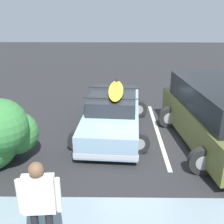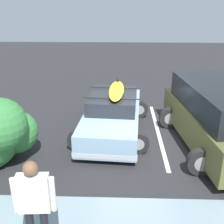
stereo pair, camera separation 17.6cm
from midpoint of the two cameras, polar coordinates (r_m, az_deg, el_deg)
name	(u,v)px [view 1 (the left image)]	position (r m, az deg, el deg)	size (l,w,h in m)	color
ground_plane	(136,140)	(8.98, 4.24, -5.79)	(44.00, 44.00, 0.02)	#28282B
parking_stripe	(157,132)	(9.61, 8.71, -3.96)	(4.81, 0.12, 0.00)	silver
sedan_car	(112,114)	(9.30, -0.47, -0.42)	(2.58, 4.48, 1.57)	#8CADC6
suv_car	(216,116)	(8.79, 19.78, -0.70)	(2.93, 5.05, 1.90)	brown
person_bystander	(40,201)	(4.96, -15.52, -17.07)	(0.71, 0.24, 1.82)	black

